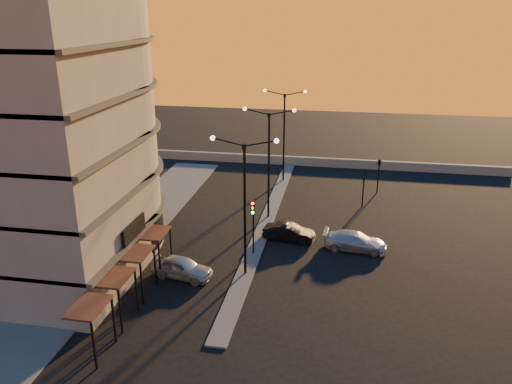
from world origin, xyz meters
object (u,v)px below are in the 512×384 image
object	(u,v)px
streetlamp_mid	(269,155)
car_wagon	(355,241)
car_hatchback	(182,268)
car_sedan	(289,232)
traffic_light_main	(253,219)

from	to	relation	value
streetlamp_mid	car_wagon	world-z (taller)	streetlamp_mid
streetlamp_mid	car_hatchback	distance (m)	12.81
car_hatchback	car_wagon	bearing A→B (deg)	-50.27
car_sedan	car_wagon	xyz separation A→B (m)	(5.02, -0.78, 0.02)
car_hatchback	car_sedan	world-z (taller)	car_hatchback
traffic_light_main	car_hatchback	bearing A→B (deg)	-135.61
streetlamp_mid	car_wagon	size ratio (longest dim) A/B	2.04
car_hatchback	car_wagon	xyz separation A→B (m)	(11.36, 6.22, -0.03)
traffic_light_main	car_sedan	distance (m)	4.38
streetlamp_mid	car_hatchback	world-z (taller)	streetlamp_mid
traffic_light_main	car_wagon	distance (m)	7.94
streetlamp_mid	car_wagon	bearing A→B (deg)	-33.88
streetlamp_mid	car_hatchback	size ratio (longest dim) A/B	2.28
streetlamp_mid	car_wagon	distance (m)	10.06
streetlamp_mid	car_hatchback	bearing A→B (deg)	-110.13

